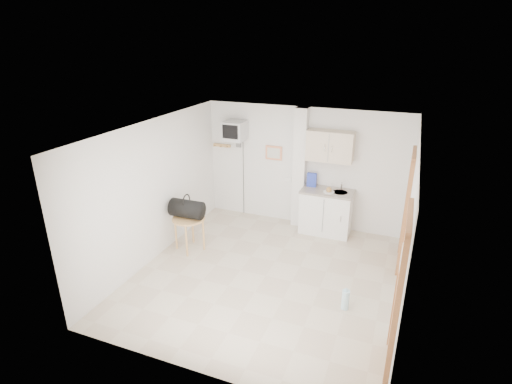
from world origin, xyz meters
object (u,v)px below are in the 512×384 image
at_px(crt_television, 235,131).
at_px(water_bottle, 345,300).
at_px(duffel_bag, 187,209).
at_px(round_table, 189,222).

relative_size(crt_television, water_bottle, 6.20).
xyz_separation_m(crt_television, duffel_bag, (-0.23, -1.67, -1.11)).
height_order(round_table, duffel_bag, duffel_bag).
height_order(round_table, water_bottle, round_table).
xyz_separation_m(crt_television, water_bottle, (2.85, -2.40, -1.78)).
bearing_deg(duffel_bag, crt_television, 81.08).
bearing_deg(water_bottle, round_table, 166.76).
distance_m(round_table, duffel_bag, 0.26).
distance_m(crt_television, round_table, 2.18).
distance_m(round_table, water_bottle, 3.16).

